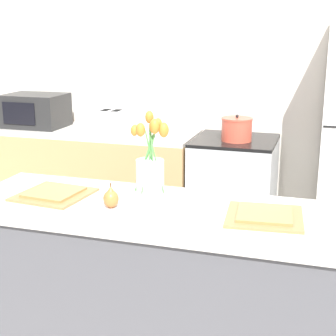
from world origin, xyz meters
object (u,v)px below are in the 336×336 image
(flower_vase, at_px, (150,172))
(plate_setting_left, at_px, (54,194))
(stove_range, at_px, (233,197))
(microwave, at_px, (36,110))
(pear_figurine, at_px, (111,198))
(cooking_pot, at_px, (237,129))
(toaster, at_px, (111,121))
(plate_setting_right, at_px, (264,216))

(flower_vase, xyz_separation_m, plate_setting_left, (-0.48, -0.04, -0.14))
(stove_range, distance_m, microwave, 1.77)
(stove_range, distance_m, flower_vase, 1.66)
(pear_figurine, bearing_deg, stove_range, 80.62)
(stove_range, bearing_deg, cooking_pot, -72.54)
(pear_figurine, bearing_deg, cooking_pot, 79.65)
(pear_figurine, bearing_deg, plate_setting_left, 167.49)
(microwave, bearing_deg, flower_vase, -45.06)
(stove_range, relative_size, toaster, 3.23)
(plate_setting_right, xyz_separation_m, toaster, (-1.39, 1.57, 0.08))
(flower_vase, distance_m, microwave, 2.18)
(flower_vase, xyz_separation_m, cooking_pot, (0.14, 1.49, -0.06))
(cooking_pot, bearing_deg, toaster, 177.71)
(toaster, bearing_deg, plate_setting_left, -76.67)
(flower_vase, bearing_deg, microwave, 134.94)
(flower_vase, distance_m, cooking_pot, 1.49)
(flower_vase, xyz_separation_m, plate_setting_right, (0.54, -0.04, -0.14))
(stove_range, distance_m, pear_figurine, 1.76)
(plate_setting_left, xyz_separation_m, plate_setting_right, (1.02, 0.00, 0.00))
(plate_setting_left, bearing_deg, toaster, 103.33)
(flower_vase, bearing_deg, plate_setting_left, -174.98)
(toaster, bearing_deg, cooking_pot, -2.29)
(plate_setting_left, bearing_deg, pear_figurine, -12.51)
(pear_figurine, xyz_separation_m, cooking_pot, (0.29, 1.60, 0.04))
(flower_vase, height_order, plate_setting_right, flower_vase)
(flower_vase, relative_size, pear_figurine, 3.65)
(plate_setting_right, height_order, microwave, microwave)
(plate_setting_left, bearing_deg, stove_range, 68.98)
(microwave, bearing_deg, toaster, -1.46)
(stove_range, height_order, plate_setting_right, plate_setting_right)
(cooking_pot, bearing_deg, stove_range, 107.46)
(plate_setting_right, bearing_deg, microwave, 142.61)
(stove_range, height_order, plate_setting_left, plate_setting_left)
(cooking_pot, bearing_deg, plate_setting_left, -112.34)
(plate_setting_right, bearing_deg, stove_range, 104.48)
(cooking_pot, bearing_deg, pear_figurine, -100.35)
(flower_vase, distance_m, pear_figurine, 0.21)
(plate_setting_right, relative_size, toaster, 1.26)
(pear_figurine, bearing_deg, toaster, 113.28)
(cooking_pot, height_order, microwave, microwave)
(cooking_pot, relative_size, microwave, 0.47)
(plate_setting_left, height_order, microwave, microwave)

